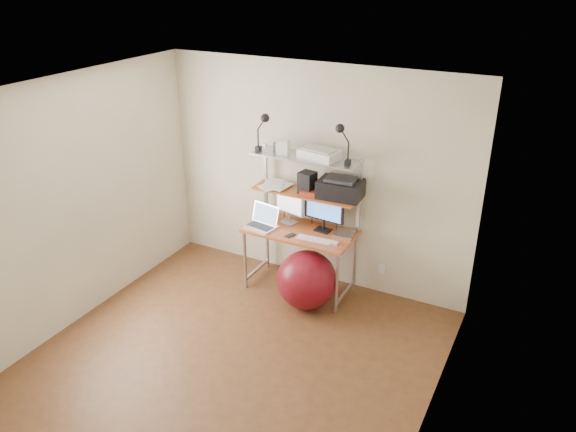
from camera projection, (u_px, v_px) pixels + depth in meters
name	position (u px, v px, depth m)	size (l,w,h in m)	color
room	(226.00, 243.00, 4.76)	(3.60, 3.60, 3.60)	brown
computer_desk	(303.00, 210.00, 6.10)	(1.20, 0.60, 1.57)	#C65526
wall_outlet	(382.00, 269.00, 6.25)	(0.08, 0.01, 0.12)	silver
monitor_silver	(289.00, 204.00, 6.23)	(0.38, 0.17, 0.42)	#A5A5AA
monitor_black	(324.00, 211.00, 6.05)	(0.47, 0.15, 0.47)	black
laptop	(263.00, 222.00, 6.22)	(0.39, 0.34, 0.31)	silver
keyboard	(314.00, 239.00, 5.93)	(0.38, 0.11, 0.01)	silver
mouse	(334.00, 243.00, 5.85)	(0.09, 0.05, 0.02)	silver
mac_mini	(344.00, 234.00, 6.01)	(0.21, 0.21, 0.04)	silver
phone	(290.00, 235.00, 6.02)	(0.06, 0.12, 0.01)	black
printer	(341.00, 188.00, 5.89)	(0.48, 0.34, 0.22)	black
nas_cube	(307.00, 183.00, 5.99)	(0.16, 0.16, 0.24)	black
red_box	(309.00, 193.00, 5.97)	(0.19, 0.12, 0.05)	#AD341B
scanner	(319.00, 154.00, 5.83)	(0.44, 0.32, 0.11)	silver
box_white	(283.00, 147.00, 5.95)	(0.13, 0.11, 0.15)	silver
box_grey	(280.00, 147.00, 6.03)	(0.11, 0.11, 0.11)	#2E2E31
clip_lamp_left	(264.00, 124.00, 5.90)	(0.17, 0.09, 0.43)	black
clip_lamp_right	(342.00, 135.00, 5.56)	(0.17, 0.09, 0.42)	black
exercise_ball	(307.00, 280.00, 6.00)	(0.64, 0.64, 0.64)	maroon
paper_stack	(275.00, 185.00, 6.22)	(0.35, 0.41, 0.02)	white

